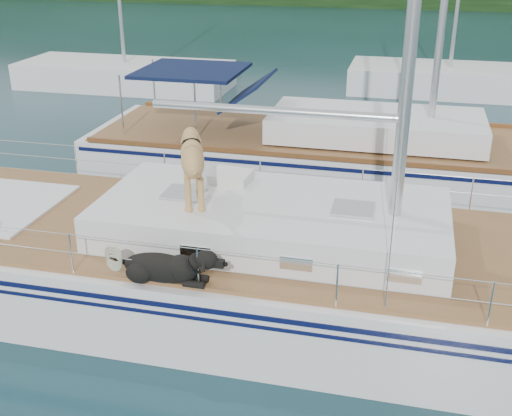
# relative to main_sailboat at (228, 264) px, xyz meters

# --- Properties ---
(ground) EXTENTS (120.00, 120.00, 0.00)m
(ground) POSITION_rel_main_sailboat_xyz_m (-0.09, 0.01, -0.68)
(ground) COLOR black
(ground) RESTS_ON ground
(main_sailboat) EXTENTS (12.00, 3.83, 14.01)m
(main_sailboat) POSITION_rel_main_sailboat_xyz_m (0.00, 0.00, 0.00)
(main_sailboat) COLOR silver
(main_sailboat) RESTS_ON ground
(neighbor_sailboat) EXTENTS (11.00, 3.50, 13.30)m
(neighbor_sailboat) POSITION_rel_main_sailboat_xyz_m (0.79, 5.80, -0.05)
(neighbor_sailboat) COLOR silver
(neighbor_sailboat) RESTS_ON ground
(bg_boat_west) EXTENTS (8.00, 3.00, 11.65)m
(bg_boat_west) POSITION_rel_main_sailboat_xyz_m (-8.09, 14.01, -0.24)
(bg_boat_west) COLOR silver
(bg_boat_west) RESTS_ON ground
(bg_boat_center) EXTENTS (7.20, 3.00, 11.65)m
(bg_boat_center) POSITION_rel_main_sailboat_xyz_m (3.91, 16.01, -0.23)
(bg_boat_center) COLOR silver
(bg_boat_center) RESTS_ON ground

